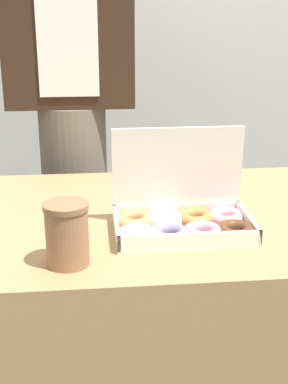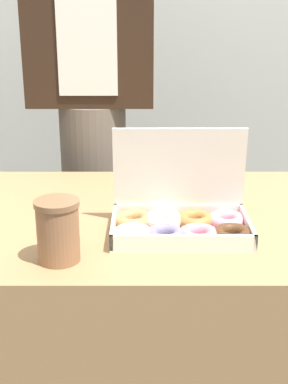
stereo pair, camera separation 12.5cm
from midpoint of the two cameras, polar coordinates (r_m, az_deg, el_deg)
The scene contains 4 objects.
table at distance 1.54m, azimuth -3.67°, elevation -15.35°, with size 1.15×0.75×0.74m.
donut_box at distance 1.25m, azimuth 1.25°, elevation -2.96°, with size 0.35×0.22×0.24m.
coffee_cup at distance 1.10m, azimuth -11.45°, elevation -4.47°, with size 0.09×0.09×0.13m.
person_customer at distance 1.92m, azimuth -9.63°, elevation 9.21°, with size 0.43×0.24×1.72m.
Camera 1 is at (-0.10, -1.27, 1.24)m, focal length 50.00 mm.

